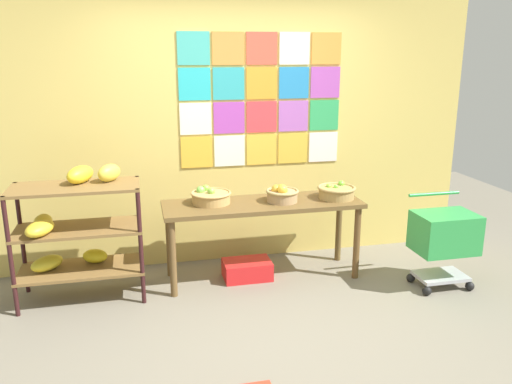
{
  "coord_description": "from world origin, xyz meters",
  "views": [
    {
      "loc": [
        -0.93,
        -3.38,
        2.04
      ],
      "look_at": [
        -0.03,
        0.52,
        0.96
      ],
      "focal_mm": 36.37,
      "sensor_mm": 36.0,
      "label": 1
    }
  ],
  "objects_px": {
    "display_table": "(263,212)",
    "shopping_cart": "(444,236)",
    "fruit_basket_back_right": "(336,192)",
    "produce_crate_under_table": "(247,269)",
    "fruit_basket_right": "(211,196)",
    "fruit_basket_left": "(282,194)",
    "banana_shelf_unit": "(74,226)"
  },
  "relations": [
    {
      "from": "banana_shelf_unit",
      "to": "shopping_cart",
      "type": "relative_size",
      "value": 1.39
    },
    {
      "from": "fruit_basket_right",
      "to": "shopping_cart",
      "type": "relative_size",
      "value": 0.44
    },
    {
      "from": "shopping_cart",
      "to": "banana_shelf_unit",
      "type": "bearing_deg",
      "value": 168.72
    },
    {
      "from": "fruit_basket_back_right",
      "to": "produce_crate_under_table",
      "type": "height_order",
      "value": "fruit_basket_back_right"
    },
    {
      "from": "banana_shelf_unit",
      "to": "fruit_basket_left",
      "type": "height_order",
      "value": "banana_shelf_unit"
    },
    {
      "from": "banana_shelf_unit",
      "to": "display_table",
      "type": "bearing_deg",
      "value": 2.19
    },
    {
      "from": "banana_shelf_unit",
      "to": "fruit_basket_back_right",
      "type": "relative_size",
      "value": 3.22
    },
    {
      "from": "display_table",
      "to": "fruit_basket_right",
      "type": "distance_m",
      "value": 0.49
    },
    {
      "from": "fruit_basket_left",
      "to": "fruit_basket_right",
      "type": "xyz_separation_m",
      "value": [
        -0.64,
        0.1,
        -0.01
      ]
    },
    {
      "from": "fruit_basket_back_right",
      "to": "produce_crate_under_table",
      "type": "bearing_deg",
      "value": 178.57
    },
    {
      "from": "banana_shelf_unit",
      "to": "display_table",
      "type": "xyz_separation_m",
      "value": [
        1.63,
        0.06,
        -0.01
      ]
    },
    {
      "from": "banana_shelf_unit",
      "to": "fruit_basket_right",
      "type": "xyz_separation_m",
      "value": [
        1.17,
        0.14,
        0.14
      ]
    },
    {
      "from": "banana_shelf_unit",
      "to": "fruit_basket_right",
      "type": "relative_size",
      "value": 3.14
    },
    {
      "from": "banana_shelf_unit",
      "to": "fruit_basket_right",
      "type": "height_order",
      "value": "banana_shelf_unit"
    },
    {
      "from": "produce_crate_under_table",
      "to": "display_table",
      "type": "bearing_deg",
      "value": 0.71
    },
    {
      "from": "fruit_basket_right",
      "to": "banana_shelf_unit",
      "type": "bearing_deg",
      "value": -173.09
    },
    {
      "from": "fruit_basket_left",
      "to": "shopping_cart",
      "type": "relative_size",
      "value": 0.37
    },
    {
      "from": "display_table",
      "to": "shopping_cart",
      "type": "bearing_deg",
      "value": -20.4
    },
    {
      "from": "banana_shelf_unit",
      "to": "produce_crate_under_table",
      "type": "bearing_deg",
      "value": 2.34
    },
    {
      "from": "shopping_cart",
      "to": "produce_crate_under_table",
      "type": "bearing_deg",
      "value": 159.09
    },
    {
      "from": "fruit_basket_left",
      "to": "fruit_basket_back_right",
      "type": "distance_m",
      "value": 0.53
    },
    {
      "from": "fruit_basket_back_right",
      "to": "produce_crate_under_table",
      "type": "xyz_separation_m",
      "value": [
        -0.85,
        0.02,
        -0.71
      ]
    },
    {
      "from": "display_table",
      "to": "fruit_basket_left",
      "type": "bearing_deg",
      "value": -6.26
    },
    {
      "from": "display_table",
      "to": "fruit_basket_left",
      "type": "distance_m",
      "value": 0.24
    },
    {
      "from": "fruit_basket_left",
      "to": "fruit_basket_back_right",
      "type": "relative_size",
      "value": 0.85
    },
    {
      "from": "fruit_basket_right",
      "to": "produce_crate_under_table",
      "type": "height_order",
      "value": "fruit_basket_right"
    },
    {
      "from": "fruit_basket_right",
      "to": "produce_crate_under_table",
      "type": "xyz_separation_m",
      "value": [
        0.32,
        -0.08,
        -0.71
      ]
    },
    {
      "from": "fruit_basket_left",
      "to": "produce_crate_under_table",
      "type": "xyz_separation_m",
      "value": [
        -0.32,
        0.02,
        -0.72
      ]
    },
    {
      "from": "fruit_basket_back_right",
      "to": "display_table",
      "type": "bearing_deg",
      "value": 178.12
    },
    {
      "from": "fruit_basket_back_right",
      "to": "produce_crate_under_table",
      "type": "relative_size",
      "value": 0.81
    },
    {
      "from": "fruit_basket_right",
      "to": "fruit_basket_back_right",
      "type": "height_order",
      "value": "fruit_basket_right"
    },
    {
      "from": "fruit_basket_back_right",
      "to": "shopping_cart",
      "type": "distance_m",
      "value": 1.02
    }
  ]
}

